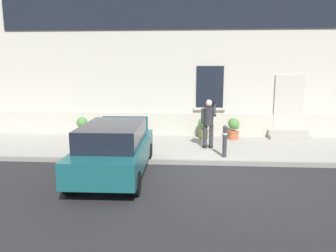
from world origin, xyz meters
The scene contains 12 objects.
ground_plane centered at (0.00, 0.00, 0.00)m, with size 80.00×80.00×0.00m, color #232326.
sidewalk centered at (0.00, 2.80, 0.07)m, with size 24.00×3.60×0.15m, color #99968E.
curb_edge centered at (0.00, 0.94, 0.07)m, with size 24.00×0.12×0.15m, color gray.
building_facade centered at (0.01, 5.29, 3.73)m, with size 24.00×1.52×7.50m.
entrance_stoop centered at (3.32, 4.33, 0.28)m, with size 1.57×0.64×0.32m.
hatchback_car_teal centered at (-2.77, -0.25, 0.79)m, with size 1.85×4.10×1.50m.
bollard_near_person centered at (0.44, 1.35, 0.71)m, with size 0.15×0.15×1.04m.
person_on_phone centered at (-0.02, 2.47, 1.15)m, with size 0.51×0.49×1.75m.
planter_cream centered at (-5.04, 3.81, 0.61)m, with size 0.44×0.44×0.86m.
planter_charcoal centered at (-2.57, 3.89, 0.61)m, with size 0.44×0.44×0.86m.
planter_olive centered at (-0.11, 4.12, 0.61)m, with size 0.44×0.44×0.86m.
planter_terracotta centered at (1.07, 3.99, 0.61)m, with size 0.44×0.44×0.86m.
Camera 1 is at (-0.68, -8.81, 3.04)m, focal length 34.51 mm.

